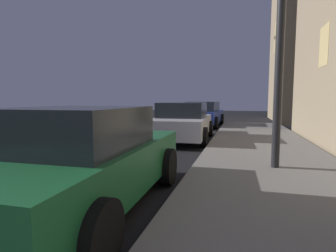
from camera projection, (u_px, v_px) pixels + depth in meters
car_green at (83, 159)px, 3.67m from camera, size 2.06×4.04×1.43m
car_silver at (183, 122)px, 9.98m from camera, size 2.22×4.43×1.43m
car_blue at (203, 114)px, 15.38m from camera, size 2.22×4.47×1.43m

